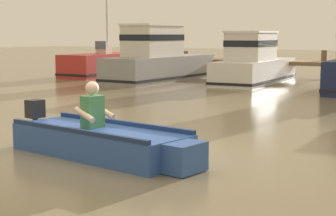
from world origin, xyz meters
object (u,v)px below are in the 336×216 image
object	(u,v)px
moored_boat_white	(254,64)
moored_boat_grey	(158,60)
rowboat_with_person	(102,141)
moored_boat_red	(109,65)

from	to	relation	value
moored_boat_white	moored_boat_grey	bearing A→B (deg)	-163.04
moored_boat_white	rowboat_with_person	bearing A→B (deg)	-75.45
rowboat_with_person	moored_boat_red	world-z (taller)	moored_boat_red
moored_boat_red	moored_boat_grey	size ratio (longest dim) A/B	0.97
moored_boat_grey	moored_boat_white	distance (m)	3.98
rowboat_with_person	moored_boat_red	xyz separation A→B (m)	(-11.08, 13.87, 0.25)
rowboat_with_person	moored_boat_red	size ratio (longest dim) A/B	0.63
rowboat_with_person	moored_boat_grey	distance (m)	14.48
rowboat_with_person	moored_boat_grey	world-z (taller)	moored_boat_grey
moored_boat_grey	moored_boat_white	xyz separation A→B (m)	(3.81, 1.16, -0.10)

